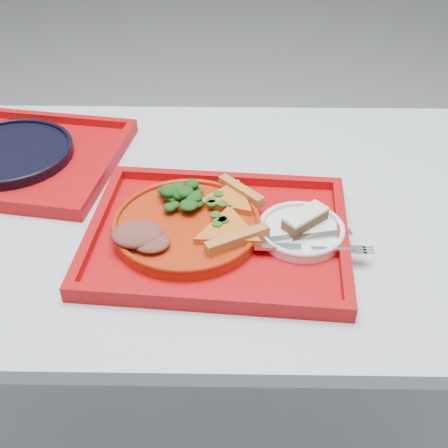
{
  "coord_description": "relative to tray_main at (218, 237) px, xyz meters",
  "views": [
    {
      "loc": [
        0.07,
        -0.87,
        1.39
      ],
      "look_at": [
        0.06,
        -0.11,
        0.78
      ],
      "focal_mm": 45.0,
      "sensor_mm": 36.0,
      "label": 1
    }
  ],
  "objects": [
    {
      "name": "tray_main",
      "position": [
        0.0,
        0.0,
        0.0
      ],
      "size": [
        0.48,
        0.39,
        0.01
      ],
      "primitive_type": "cube",
      "rotation": [
        0.0,
        0.0,
        -0.08
      ],
      "color": "#AB090C",
      "rests_on": "table"
    },
    {
      "name": "ground",
      "position": [
        -0.05,
        0.11,
        -0.76
      ],
      "size": [
        10.0,
        10.0,
        0.0
      ],
      "primitive_type": "plane",
      "color": "#95979D",
      "rests_on": "ground"
    },
    {
      "name": "side_plate",
      "position": [
        0.14,
        0.0,
        0.01
      ],
      "size": [
        0.15,
        0.15,
        0.01
      ],
      "primitive_type": "cylinder",
      "color": "white",
      "rests_on": "tray_main"
    },
    {
      "name": "fork",
      "position": [
        0.15,
        -0.05,
        0.02
      ],
      "size": [
        0.19,
        0.03,
        0.01
      ],
      "primitive_type": "cube",
      "rotation": [
        0.0,
        0.0,
        -0.03
      ],
      "color": "silver",
      "rests_on": "side_plate"
    },
    {
      "name": "dessert_bar",
      "position": [
        0.15,
        0.02,
        0.03
      ],
      "size": [
        0.09,
        0.08,
        0.02
      ],
      "rotation": [
        0.0,
        0.0,
        0.72
      ],
      "color": "#4C3319",
      "rests_on": "side_plate"
    },
    {
      "name": "tray_far",
      "position": [
        -0.44,
        0.25,
        0.0
      ],
      "size": [
        0.5,
        0.42,
        0.01
      ],
      "primitive_type": "cube",
      "rotation": [
        0.0,
        0.0,
        -0.16
      ],
      "color": "#AB090C",
      "rests_on": "table"
    },
    {
      "name": "navy_plate",
      "position": [
        -0.44,
        0.25,
        0.01
      ],
      "size": [
        0.26,
        0.26,
        0.02
      ],
      "primitive_type": "cylinder",
      "color": "black",
      "rests_on": "tray_far"
    },
    {
      "name": "salad_heap",
      "position": [
        -0.07,
        0.07,
        0.04
      ],
      "size": [
        0.08,
        0.07,
        0.04
      ],
      "primitive_type": "ellipsoid",
      "color": "black",
      "rests_on": "dinner_plate"
    },
    {
      "name": "pizza_slice_b",
      "position": [
        0.02,
        0.07,
        0.03
      ],
      "size": [
        0.16,
        0.16,
        0.02
      ],
      "primitive_type": null,
      "rotation": [
        0.0,
        0.0,
        3.89
      ],
      "color": "orange",
      "rests_on": "dinner_plate"
    },
    {
      "name": "dinner_plate",
      "position": [
        -0.05,
        0.01,
        0.02
      ],
      "size": [
        0.26,
        0.26,
        0.02
      ],
      "primitive_type": "cylinder",
      "color": "#A8270B",
      "rests_on": "tray_main"
    },
    {
      "name": "pizza_slice_a",
      "position": [
        0.02,
        -0.02,
        0.03
      ],
      "size": [
        0.16,
        0.17,
        0.02
      ],
      "primitive_type": null,
      "rotation": [
        0.0,
        0.0,
        2.07
      ],
      "color": "orange",
      "rests_on": "dinner_plate"
    },
    {
      "name": "meat_portion",
      "position": [
        -0.13,
        -0.04,
        0.04
      ],
      "size": [
        0.09,
        0.07,
        0.03
      ],
      "primitive_type": "ellipsoid",
      "color": "brown",
      "rests_on": "dinner_plate"
    },
    {
      "name": "knife",
      "position": [
        0.14,
        -0.03,
        0.02
      ],
      "size": [
        0.18,
        0.05,
        0.01
      ],
      "primitive_type": "cube",
      "rotation": [
        0.0,
        0.0,
        0.2
      ],
      "color": "silver",
      "rests_on": "side_plate"
    },
    {
      "name": "table",
      "position": [
        -0.05,
        0.11,
        -0.08
      ],
      "size": [
        1.6,
        0.8,
        0.75
      ],
      "color": "silver",
      "rests_on": "ground"
    }
  ]
}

